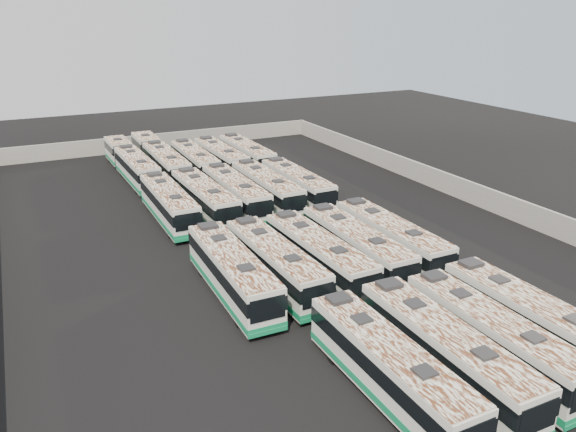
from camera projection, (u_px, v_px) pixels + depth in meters
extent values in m
plane|color=black|center=(268.00, 236.00, 49.16)|extent=(140.00, 140.00, 0.00)
cube|color=gray|center=(162.00, 141.00, 79.27)|extent=(45.20, 0.30, 2.20)
cube|color=gray|center=(464.00, 190.00, 58.04)|extent=(0.30, 73.20, 2.20)
cube|color=silver|center=(389.00, 368.00, 28.31)|extent=(2.46, 11.80, 2.70)
cube|color=#0F7749|center=(388.00, 384.00, 28.65)|extent=(2.51, 11.85, 0.41)
cube|color=black|center=(389.00, 361.00, 28.15)|extent=(2.52, 11.86, 0.90)
cube|color=beige|center=(391.00, 345.00, 27.83)|extent=(2.41, 11.56, 0.07)
cube|color=black|center=(425.00, 372.00, 25.61)|extent=(0.93, 0.93, 0.14)
cube|color=black|center=(362.00, 319.00, 29.97)|extent=(0.93, 0.93, 0.14)
cube|color=black|center=(339.00, 299.00, 31.94)|extent=(1.28, 1.08, 0.26)
cylinder|color=black|center=(454.00, 428.00, 26.00)|extent=(0.28, 0.98, 0.98)
cylinder|color=black|center=(332.00, 355.00, 31.46)|extent=(0.28, 0.98, 0.98)
cylinder|color=black|center=(364.00, 345.00, 32.34)|extent=(0.28, 0.98, 0.98)
cube|color=silver|center=(444.00, 352.00, 29.58)|extent=(2.70, 12.20, 2.79)
cube|color=#0F7749|center=(442.00, 368.00, 29.94)|extent=(2.75, 12.25, 0.43)
cube|color=black|center=(445.00, 344.00, 29.42)|extent=(2.76, 12.26, 0.93)
cube|color=black|center=(539.00, 418.00, 24.31)|extent=(2.23, 0.09, 1.47)
cube|color=beige|center=(447.00, 328.00, 29.09)|extent=(2.64, 11.96, 0.07)
cube|color=black|center=(484.00, 353.00, 26.79)|extent=(0.98, 0.98, 0.14)
cube|color=black|center=(415.00, 303.00, 31.31)|extent=(0.98, 0.98, 0.14)
cube|color=black|center=(389.00, 284.00, 33.35)|extent=(1.33, 1.13, 0.26)
cylinder|color=black|center=(479.00, 423.00, 26.28)|extent=(0.30, 1.02, 1.01)
cylinder|color=black|center=(513.00, 409.00, 27.16)|extent=(0.30, 1.02, 1.01)
cylinder|color=black|center=(383.00, 340.00, 32.87)|extent=(0.30, 1.02, 1.01)
cylinder|color=black|center=(413.00, 331.00, 33.75)|extent=(0.30, 1.02, 1.01)
cube|color=silver|center=(491.00, 337.00, 30.96)|extent=(2.49, 11.83, 2.71)
cube|color=#0F7749|center=(489.00, 352.00, 31.31)|extent=(2.54, 11.88, 0.41)
cube|color=black|center=(492.00, 330.00, 30.81)|extent=(2.55, 11.89, 0.91)
cube|color=beige|center=(494.00, 315.00, 30.48)|extent=(2.44, 11.59, 0.07)
cube|color=black|center=(533.00, 337.00, 28.26)|extent=(0.94, 0.94, 0.14)
cube|color=black|center=(461.00, 293.00, 32.63)|extent=(0.94, 0.94, 0.14)
cube|color=black|center=(434.00, 276.00, 34.60)|extent=(1.28, 1.09, 0.26)
cylinder|color=black|center=(529.00, 401.00, 27.77)|extent=(0.28, 0.99, 0.99)
cylinder|color=black|center=(559.00, 389.00, 28.65)|extent=(0.28, 0.99, 0.99)
cylinder|color=black|center=(429.00, 328.00, 34.12)|extent=(0.28, 0.99, 0.99)
cylinder|color=black|center=(456.00, 320.00, 35.00)|extent=(0.28, 0.99, 0.99)
cube|color=silver|center=(531.00, 321.00, 32.51)|extent=(2.63, 12.05, 2.75)
cube|color=#0F7749|center=(528.00, 336.00, 32.86)|extent=(2.68, 12.10, 0.42)
cube|color=black|center=(532.00, 314.00, 32.35)|extent=(2.69, 12.11, 0.92)
cube|color=beige|center=(535.00, 300.00, 32.02)|extent=(2.58, 11.81, 0.07)
cube|color=black|center=(576.00, 319.00, 29.77)|extent=(0.96, 0.96, 0.14)
cube|color=black|center=(499.00, 279.00, 34.19)|extent=(0.96, 0.96, 0.14)
cube|color=black|center=(471.00, 263.00, 36.18)|extent=(1.31, 1.12, 0.26)
cylinder|color=black|center=(573.00, 381.00, 29.26)|extent=(0.29, 1.00, 1.00)
cylinder|color=black|center=(467.00, 314.00, 35.69)|extent=(0.29, 1.00, 1.00)
cylinder|color=black|center=(492.00, 306.00, 36.60)|extent=(0.29, 1.00, 1.00)
cube|color=silver|center=(232.00, 272.00, 38.39)|extent=(2.81, 12.34, 2.82)
cube|color=#0F7749|center=(233.00, 286.00, 38.75)|extent=(2.86, 12.39, 0.43)
cube|color=black|center=(232.00, 266.00, 38.23)|extent=(2.87, 12.40, 0.94)
cube|color=black|center=(268.00, 309.00, 33.04)|extent=(2.25, 0.11, 1.48)
cube|color=#0F7749|center=(268.00, 332.00, 33.59)|extent=(2.56, 0.15, 0.29)
cube|color=beige|center=(232.00, 253.00, 37.89)|extent=(2.76, 12.09, 0.07)
cube|color=black|center=(246.00, 268.00, 35.56)|extent=(0.99, 0.99, 0.14)
cube|color=black|center=(219.00, 238.00, 40.15)|extent=(0.99, 0.99, 0.14)
cube|color=black|center=(208.00, 226.00, 42.21)|extent=(1.35, 1.15, 0.27)
cylinder|color=black|center=(238.00, 319.00, 35.05)|extent=(0.31, 1.03, 1.02)
cylinder|color=black|center=(270.00, 311.00, 35.93)|extent=(0.31, 1.03, 1.02)
cylinder|color=black|center=(201.00, 269.00, 41.73)|extent=(0.31, 1.03, 1.02)
cylinder|color=black|center=(229.00, 264.00, 42.60)|extent=(0.31, 1.03, 1.02)
cube|color=silver|center=(275.00, 263.00, 39.81)|extent=(2.75, 12.08, 2.76)
cube|color=#0F7749|center=(275.00, 276.00, 40.16)|extent=(2.80, 12.13, 0.42)
cube|color=black|center=(275.00, 258.00, 39.65)|extent=(2.81, 12.14, 0.92)
cube|color=black|center=(318.00, 296.00, 34.68)|extent=(2.21, 0.10, 1.45)
cube|color=#0F7749|center=(318.00, 317.00, 35.21)|extent=(2.51, 0.15, 0.28)
cube|color=beige|center=(275.00, 245.00, 39.32)|extent=(2.69, 11.84, 0.07)
cube|color=black|center=(293.00, 258.00, 37.08)|extent=(0.97, 0.97, 0.14)
cube|color=black|center=(259.00, 231.00, 41.49)|extent=(0.97, 0.97, 0.14)
cube|color=black|center=(246.00, 221.00, 43.47)|extent=(1.33, 1.13, 0.26)
cylinder|color=black|center=(287.00, 306.00, 36.57)|extent=(0.30, 1.01, 1.00)
cylinder|color=black|center=(315.00, 299.00, 37.50)|extent=(0.30, 1.01, 1.00)
cylinder|color=black|center=(241.00, 262.00, 42.98)|extent=(0.30, 1.01, 1.00)
cylinder|color=black|center=(266.00, 256.00, 43.90)|extent=(0.30, 1.01, 1.00)
cube|color=silver|center=(318.00, 256.00, 40.99)|extent=(2.84, 12.21, 2.79)
cube|color=#0F7749|center=(318.00, 268.00, 41.35)|extent=(2.89, 12.26, 0.43)
cube|color=black|center=(319.00, 250.00, 40.83)|extent=(2.90, 12.27, 0.93)
cube|color=black|center=(367.00, 286.00, 35.82)|extent=(2.23, 0.12, 1.47)
cube|color=#0F7749|center=(366.00, 308.00, 36.36)|extent=(2.53, 0.16, 0.28)
cube|color=beige|center=(319.00, 238.00, 40.50)|extent=(2.78, 11.97, 0.07)
cube|color=black|center=(339.00, 250.00, 38.24)|extent=(0.99, 0.99, 0.14)
cube|color=black|center=(301.00, 225.00, 42.68)|extent=(0.99, 0.99, 0.14)
cube|color=black|center=(286.00, 214.00, 44.68)|extent=(1.34, 1.15, 0.26)
cylinder|color=black|center=(334.00, 297.00, 37.73)|extent=(0.31, 1.02, 1.01)
cylinder|color=black|center=(360.00, 290.00, 38.67)|extent=(0.31, 1.02, 1.01)
cylinder|color=black|center=(281.00, 255.00, 44.18)|extent=(0.31, 1.02, 1.01)
cylinder|color=black|center=(305.00, 250.00, 45.12)|extent=(0.31, 1.02, 1.01)
cube|color=silver|center=(356.00, 247.00, 42.50)|extent=(2.61, 12.22, 2.80)
cube|color=#0F7749|center=(355.00, 259.00, 42.86)|extent=(2.66, 12.27, 0.43)
cube|color=black|center=(356.00, 241.00, 42.34)|extent=(2.67, 12.28, 0.94)
cube|color=black|center=(406.00, 275.00, 37.23)|extent=(2.24, 0.07, 1.47)
cube|color=#0F7749|center=(404.00, 296.00, 37.77)|extent=(2.54, 0.11, 0.28)
cube|color=beige|center=(357.00, 229.00, 42.01)|extent=(2.56, 11.97, 0.07)
cube|color=black|center=(377.00, 241.00, 39.71)|extent=(0.97, 0.97, 0.14)
cube|color=black|center=(338.00, 217.00, 44.23)|extent=(0.97, 0.97, 0.14)
cube|color=black|center=(323.00, 207.00, 46.27)|extent=(1.33, 1.13, 0.26)
cylinder|color=black|center=(372.00, 286.00, 39.20)|extent=(0.29, 1.02, 1.02)
cylinder|color=black|center=(397.00, 280.00, 40.10)|extent=(0.29, 1.02, 1.02)
cylinder|color=black|center=(318.00, 246.00, 45.78)|extent=(0.29, 1.02, 1.02)
cylinder|color=black|center=(341.00, 241.00, 46.68)|extent=(0.29, 1.02, 1.02)
cube|color=silver|center=(391.00, 239.00, 43.93)|extent=(2.54, 12.16, 2.79)
cube|color=#0F7749|center=(390.00, 251.00, 44.29)|extent=(2.59, 12.21, 0.43)
cube|color=black|center=(391.00, 234.00, 43.77)|extent=(2.60, 12.22, 0.93)
cube|color=black|center=(444.00, 265.00, 38.69)|extent=(2.23, 0.06, 1.47)
cube|color=#0F7749|center=(442.00, 286.00, 39.23)|extent=(2.53, 0.10, 0.28)
cube|color=beige|center=(392.00, 222.00, 43.44)|extent=(2.49, 11.92, 0.07)
cube|color=black|center=(414.00, 233.00, 41.15)|extent=(0.96, 0.96, 0.14)
cube|color=black|center=(372.00, 211.00, 45.65)|extent=(0.96, 0.96, 0.14)
cube|color=black|center=(356.00, 201.00, 47.67)|extent=(1.32, 1.12, 0.26)
cylinder|color=black|center=(409.00, 276.00, 40.64)|extent=(0.28, 1.01, 1.01)
cylinder|color=black|center=(433.00, 270.00, 41.55)|extent=(0.28, 1.01, 1.01)
cylinder|color=black|center=(352.00, 239.00, 47.18)|extent=(0.28, 1.01, 1.01)
cylinder|color=black|center=(373.00, 235.00, 48.08)|extent=(0.28, 1.01, 1.01)
cube|color=silver|center=(169.00, 204.00, 51.84)|extent=(2.54, 12.06, 2.76)
cube|color=#0F7749|center=(170.00, 214.00, 52.19)|extent=(2.59, 12.11, 0.42)
cube|color=black|center=(169.00, 199.00, 51.68)|extent=(2.60, 12.12, 0.92)
cube|color=black|center=(188.00, 222.00, 46.64)|extent=(2.21, 0.06, 1.46)
cube|color=#0F7749|center=(189.00, 239.00, 47.17)|extent=(2.51, 0.10, 0.28)
cube|color=beige|center=(168.00, 190.00, 51.35)|extent=(2.48, 11.82, 0.07)
cube|color=black|center=(176.00, 197.00, 49.08)|extent=(0.96, 0.96, 0.14)
cube|color=black|center=(161.00, 181.00, 53.54)|extent=(0.96, 0.96, 0.14)
cube|color=black|center=(155.00, 174.00, 55.55)|extent=(1.31, 1.11, 0.26)
cylinder|color=black|center=(170.00, 232.00, 48.58)|extent=(0.28, 1.01, 1.00)
cylinder|color=black|center=(194.00, 228.00, 49.47)|extent=(0.28, 1.01, 1.00)
cylinder|color=black|center=(149.00, 206.00, 55.07)|extent=(0.28, 1.01, 1.00)
cylinder|color=black|center=(170.00, 203.00, 55.96)|extent=(0.28, 1.01, 1.00)
cube|color=silver|center=(205.00, 199.00, 53.19)|extent=(2.87, 12.31, 2.81)
cube|color=#0F7749|center=(205.00, 209.00, 53.55)|extent=(2.92, 12.36, 0.43)
cube|color=black|center=(204.00, 194.00, 53.03)|extent=(2.93, 12.37, 0.94)
cube|color=black|center=(229.00, 215.00, 47.98)|extent=(2.25, 0.12, 1.48)
cube|color=#0F7749|center=(230.00, 232.00, 48.53)|extent=(2.55, 0.17, 0.29)
cube|color=beige|center=(204.00, 184.00, 52.69)|extent=(2.81, 12.06, 0.07)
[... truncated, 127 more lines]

